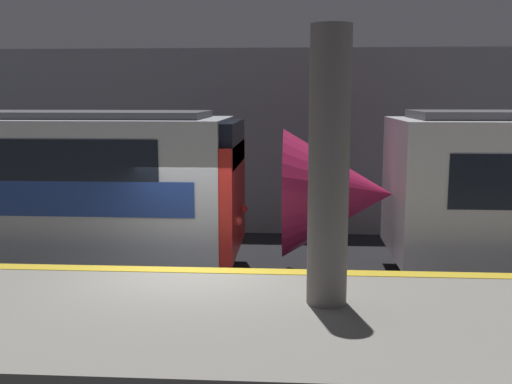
% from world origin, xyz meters
% --- Properties ---
extents(ground_plane, '(120.00, 120.00, 0.00)m').
position_xyz_m(ground_plane, '(0.00, 0.00, 0.00)').
color(ground_plane, black).
extents(platform, '(40.00, 3.86, 1.01)m').
position_xyz_m(platform, '(0.00, -1.93, 0.50)').
color(platform, gray).
rests_on(platform, ground).
extents(station_rear_barrier, '(50.00, 0.15, 5.03)m').
position_xyz_m(station_rear_barrier, '(0.00, 6.94, 2.52)').
color(station_rear_barrier, gray).
rests_on(station_rear_barrier, ground).
extents(support_pillar_near, '(0.54, 0.54, 3.67)m').
position_xyz_m(support_pillar_near, '(2.08, -1.52, 2.84)').
color(support_pillar_near, slate).
rests_on(support_pillar_near, platform).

